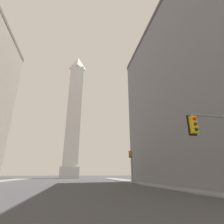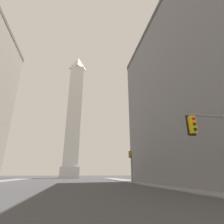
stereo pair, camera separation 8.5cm
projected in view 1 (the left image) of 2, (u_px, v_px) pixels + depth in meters
name	position (u px, v px, depth m)	size (l,w,h in m)	color
sidewalk_right	(158.00, 185.00, 29.47)	(5.00, 95.48, 0.15)	gray
building_right	(217.00, 92.00, 32.75)	(23.57, 37.17, 32.44)	slate
obelisk	(74.00, 113.00, 83.20)	(7.97, 7.97, 60.39)	silver
traffic_light_mid_right	(131.00, 162.00, 34.49)	(0.76, 0.52, 6.19)	slate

